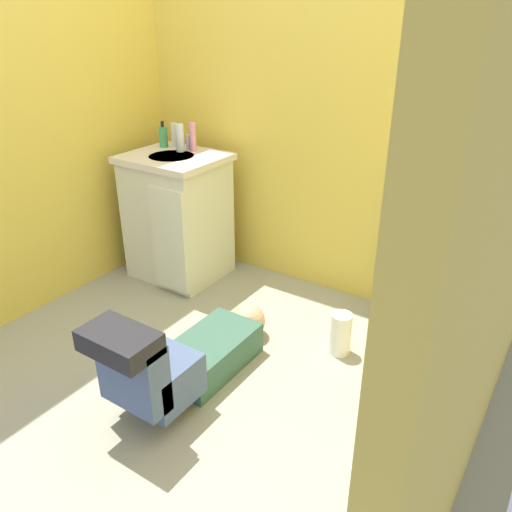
{
  "coord_description": "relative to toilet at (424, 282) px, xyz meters",
  "views": [
    {
      "loc": [
        1.38,
        -1.61,
        1.63
      ],
      "look_at": [
        0.03,
        0.42,
        0.45
      ],
      "focal_mm": 35.77,
      "sensor_mm": 36.0,
      "label": 1
    }
  ],
  "objects": [
    {
      "name": "bottle_pink",
      "position": [
        -1.55,
        0.06,
        0.54
      ],
      "size": [
        0.04,
        0.04,
        0.18
      ],
      "primitive_type": "cylinder",
      "color": "pink",
      "rests_on": "vanity_cabinet"
    },
    {
      "name": "soap_dispenser",
      "position": [
        -1.78,
        0.03,
        0.52
      ],
      "size": [
        0.06,
        0.06,
        0.17
      ],
      "color": "#42A162",
      "rests_on": "vanity_cabinet"
    },
    {
      "name": "toiletry_bag",
      "position": [
        0.1,
        0.09,
        0.44
      ],
      "size": [
        0.12,
        0.09,
        0.11
      ],
      "primitive_type": "cube",
      "color": "#B22D3F",
      "rests_on": "toilet"
    },
    {
      "name": "faucet",
      "position": [
        -1.59,
        0.05,
        0.5
      ],
      "size": [
        0.02,
        0.02,
        0.1
      ],
      "primitive_type": "cylinder",
      "color": "silver",
      "rests_on": "vanity_cabinet"
    },
    {
      "name": "ground_plane",
      "position": [
        -0.82,
        -0.79,
        -0.39
      ],
      "size": [
        2.88,
        3.13,
        0.04
      ],
      "primitive_type": "cube",
      "color": "gray"
    },
    {
      "name": "person_plumber",
      "position": [
        -0.79,
        -0.97,
        -0.19
      ],
      "size": [
        0.39,
        1.06,
        0.52
      ],
      "color": "#33594C",
      "rests_on": "ground_plane"
    },
    {
      "name": "paper_towel_roll",
      "position": [
        -0.3,
        -0.32,
        -0.25
      ],
      "size": [
        0.11,
        0.11,
        0.23
      ],
      "primitive_type": "cylinder",
      "color": "white",
      "rests_on": "ground_plane"
    },
    {
      "name": "bottle_white",
      "position": [
        -1.7,
        0.05,
        0.53
      ],
      "size": [
        0.04,
        0.04,
        0.16
      ],
      "primitive_type": "cylinder",
      "color": "white",
      "rests_on": "vanity_cabinet"
    },
    {
      "name": "tissue_box",
      "position": [
        -0.05,
        0.09,
        0.43
      ],
      "size": [
        0.22,
        0.11,
        0.1
      ],
      "primitive_type": "cube",
      "color": "silver",
      "rests_on": "toilet"
    },
    {
      "name": "toilet",
      "position": [
        0.0,
        0.0,
        0.0
      ],
      "size": [
        0.36,
        0.46,
        0.75
      ],
      "color": "silver",
      "rests_on": "ground_plane"
    },
    {
      "name": "wall_left",
      "position": [
        -2.05,
        -0.79,
        0.83
      ],
      "size": [
        0.08,
        2.13,
        2.4
      ],
      "primitive_type": "cube",
      "color": "#E1C549",
      "rests_on": "ground_plane"
    },
    {
      "name": "bottle_clear",
      "position": [
        -1.62,
        0.01,
        0.54
      ],
      "size": [
        0.05,
        0.05,
        0.17
      ],
      "primitive_type": "cylinder",
      "color": "silver",
      "rests_on": "vanity_cabinet"
    },
    {
      "name": "toilet_paper_roll",
      "position": [
        0.2,
        -0.89,
        -0.32
      ],
      "size": [
        0.11,
        0.11,
        0.1
      ],
      "primitive_type": "cylinder",
      "color": "white",
      "rests_on": "ground_plane"
    },
    {
      "name": "wall_back",
      "position": [
        -0.82,
        0.32,
        0.83
      ],
      "size": [
        2.54,
        0.08,
        2.4
      ],
      "primitive_type": "cube",
      "color": "#E1C549",
      "rests_on": "ground_plane"
    },
    {
      "name": "vanity_cabinet",
      "position": [
        -1.59,
        -0.09,
        0.05
      ],
      "size": [
        0.6,
        0.53,
        0.82
      ],
      "color": "silver",
      "rests_on": "ground_plane"
    }
  ]
}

